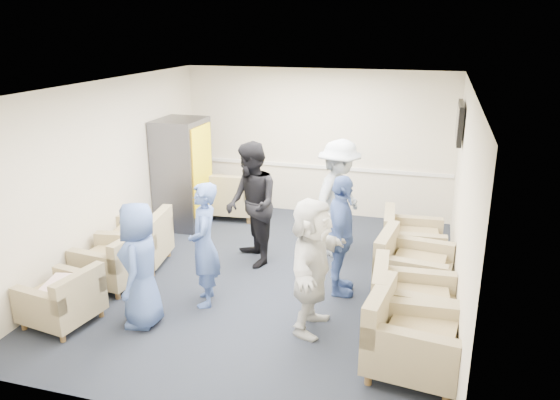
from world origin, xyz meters
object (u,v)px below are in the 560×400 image
(person_back_right, at_px, (339,199))
(person_mid_right, at_px, (341,236))
(armchair_left_mid, at_px, (115,263))
(armchair_right_midfar, at_px, (409,270))
(armchair_right_near, at_px, (409,339))
(armchair_right_far, at_px, (409,243))
(armchair_right_midnear, at_px, (408,309))
(armchair_left_near, at_px, (64,301))
(armchair_corner, at_px, (233,198))
(person_mid_left, at_px, (204,245))
(person_back_left, at_px, (252,205))
(person_front_right, at_px, (312,266))
(armchair_left_far, at_px, (140,243))
(person_front_left, at_px, (140,265))
(vending_machine, at_px, (183,173))

(person_back_right, relative_size, person_mid_right, 1.12)
(armchair_left_mid, relative_size, armchair_right_midfar, 0.88)
(armchair_right_near, distance_m, armchair_right_far, 2.68)
(person_mid_right, bearing_deg, armchair_right_midnear, -142.29)
(armchair_right_near, relative_size, armchair_right_midnear, 1.06)
(armchair_left_near, relative_size, armchair_right_midfar, 0.86)
(armchair_right_midnear, height_order, person_mid_right, person_mid_right)
(person_mid_right, bearing_deg, armchair_corner, 36.19)
(armchair_left_near, xyz_separation_m, person_mid_left, (1.41, 0.97, 0.50))
(armchair_right_far, height_order, person_back_left, person_back_left)
(person_mid_left, xyz_separation_m, person_front_right, (1.44, -0.24, 0.00))
(armchair_right_far, distance_m, person_mid_left, 3.12)
(armchair_left_far, xyz_separation_m, person_front_left, (0.88, -1.48, 0.41))
(person_front_left, bearing_deg, armchair_left_mid, -146.30)
(vending_machine, distance_m, person_mid_right, 3.61)
(armchair_left_mid, relative_size, person_mid_left, 0.56)
(armchair_right_near, xyz_separation_m, armchair_right_far, (-0.16, 2.68, -0.02))
(armchair_left_near, distance_m, armchair_left_mid, 1.09)
(armchair_left_far, relative_size, person_back_left, 0.54)
(armchair_right_near, height_order, vending_machine, vending_machine)
(armchair_right_near, distance_m, person_back_left, 3.27)
(armchair_corner, height_order, person_mid_left, person_mid_left)
(armchair_right_far, bearing_deg, vending_machine, 76.19)
(armchair_right_midfar, height_order, person_front_left, person_front_left)
(armchair_corner, bearing_deg, armchair_right_far, 152.74)
(person_back_left, xyz_separation_m, person_back_right, (1.17, 0.68, -0.01))
(person_mid_right, height_order, person_front_right, person_mid_right)
(armchair_left_far, xyz_separation_m, armchair_right_midnear, (3.95, -0.96, 0.02))
(armchair_right_midnear, distance_m, person_mid_left, 2.59)
(armchair_left_near, relative_size, armchair_left_far, 0.87)
(person_front_right, bearing_deg, armchair_left_near, 108.01)
(person_back_left, distance_m, person_back_right, 1.35)
(armchair_left_near, xyz_separation_m, armchair_left_far, (0.00, 1.77, 0.05))
(armchair_left_mid, distance_m, armchair_left_far, 0.69)
(armchair_left_mid, relative_size, armchair_left_far, 0.90)
(vending_machine, bearing_deg, armchair_left_far, -86.17)
(person_mid_left, relative_size, person_back_right, 0.88)
(person_front_left, bearing_deg, vending_machine, -176.83)
(person_front_left, xyz_separation_m, person_front_right, (1.96, 0.43, 0.05))
(armchair_corner, bearing_deg, armchair_left_mid, 74.62)
(person_back_left, relative_size, person_front_right, 1.14)
(armchair_right_midnear, bearing_deg, person_front_right, 90.95)
(armchair_right_far, distance_m, person_front_right, 2.40)
(armchair_right_near, bearing_deg, armchair_left_near, 100.08)
(armchair_left_near, relative_size, person_front_right, 0.54)
(armchair_right_near, relative_size, armchair_right_midfar, 1.03)
(vending_machine, height_order, person_front_left, vending_machine)
(armchair_right_midfar, bearing_deg, person_front_left, 124.91)
(armchair_left_near, relative_size, armchair_right_near, 0.83)
(armchair_right_far, bearing_deg, armchair_right_near, 179.23)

